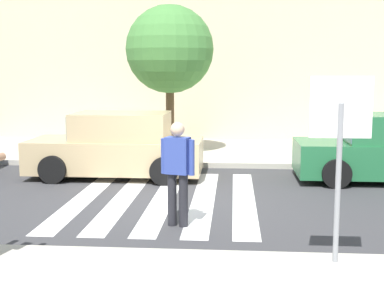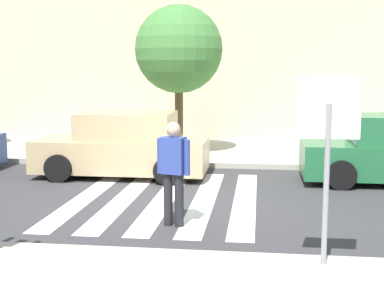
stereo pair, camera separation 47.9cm
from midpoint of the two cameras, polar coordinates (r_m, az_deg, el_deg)
ground_plane at (r=10.58m, az=-1.80°, el=-5.69°), size 120.00×120.00×0.00m
sidewalk_far at (r=16.41m, az=1.48°, el=-0.41°), size 60.00×4.80×0.14m
building_facade_far at (r=20.61m, az=2.75°, el=9.84°), size 56.00×4.00×6.21m
crosswalk_stripe_0 at (r=11.13m, az=-9.83°, el=-5.09°), size 0.44×5.20×0.01m
crosswalk_stripe_1 at (r=10.92m, az=-5.80°, el=-5.27°), size 0.44×5.20×0.01m
crosswalk_stripe_2 at (r=10.77m, az=-1.63°, el=-5.42°), size 0.44×5.20×0.01m
crosswalk_stripe_3 at (r=10.68m, az=2.63°, el=-5.54°), size 0.44×5.20×0.01m
crosswalk_stripe_4 at (r=10.65m, az=6.95°, el=-5.64°), size 0.44×5.20×0.01m
stop_sign at (r=6.76m, az=16.30°, el=1.87°), size 0.76×0.08×2.35m
pedestrian_crossing at (r=8.71m, az=-0.42°, el=-2.19°), size 0.56×0.33×1.72m
parked_car_tan at (r=12.93m, az=-6.28°, el=0.11°), size 4.10×1.92×1.55m
street_tree_center at (r=15.36m, az=-0.51°, el=10.39°), size 2.49×2.49×4.23m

